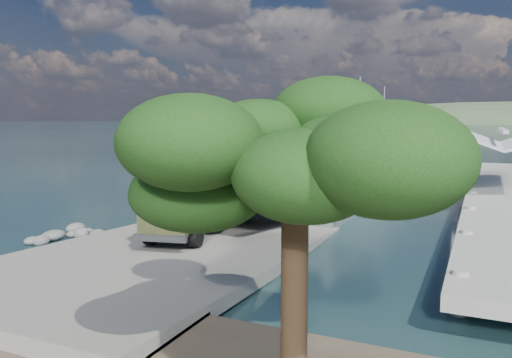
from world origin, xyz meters
name	(u,v)px	position (x,y,z in m)	size (l,w,h in m)	color
ground	(179,256)	(0.00, 0.00, 0.00)	(1400.00, 1400.00, 0.00)	#19313C
boat_ramp	(165,256)	(0.00, -1.00, 0.25)	(10.00, 18.00, 0.50)	gray
shoreline_rocks	(79,239)	(-6.20, 0.50, 0.00)	(3.20, 5.60, 0.90)	#595956
pier	(500,184)	(13.00, 18.77, 1.60)	(6.40, 44.00, 6.10)	#A1A197
landing_craft	(338,178)	(0.72, 23.42, 0.90)	(10.87, 37.61, 11.07)	#4A5357
military_truck	(192,197)	(-0.70, 2.30, 2.20)	(3.85, 7.68, 3.42)	black
soldier	(161,222)	(-0.94, 0.08, 1.41)	(0.67, 0.44, 1.82)	#20331C
overhang_tree	(281,157)	(7.98, -8.10, 5.15)	(7.08, 6.52, 6.43)	#362415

